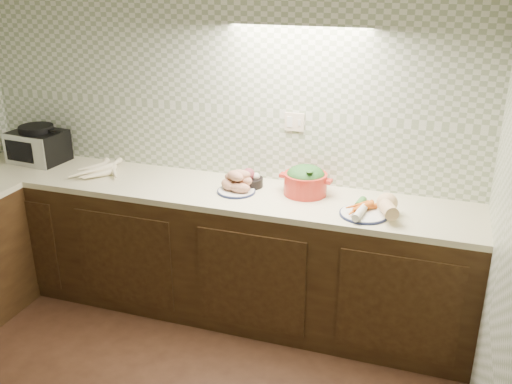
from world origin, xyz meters
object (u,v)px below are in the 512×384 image
(parsnip_pile, at_px, (110,169))
(sweet_potato_plate, at_px, (237,183))
(veg_plate, at_px, (375,207))
(toaster_oven, at_px, (38,145))
(dutch_oven, at_px, (305,180))
(onion_bowl, at_px, (251,180))

(parsnip_pile, relative_size, sweet_potato_plate, 1.59)
(veg_plate, bearing_deg, sweet_potato_plate, 174.85)
(toaster_oven, distance_m, parsnip_pile, 0.66)
(veg_plate, bearing_deg, parsnip_pile, 176.06)
(parsnip_pile, bearing_deg, veg_plate, -3.94)
(dutch_oven, bearing_deg, toaster_oven, -175.59)
(toaster_oven, relative_size, veg_plate, 1.13)
(parsnip_pile, bearing_deg, onion_bowl, 4.20)
(toaster_oven, relative_size, dutch_oven, 1.18)
(sweet_potato_plate, distance_m, dutch_oven, 0.44)
(onion_bowl, bearing_deg, veg_plate, -13.58)
(toaster_oven, bearing_deg, dutch_oven, 4.94)
(dutch_oven, bearing_deg, onion_bowl, -178.14)
(parsnip_pile, xyz_separation_m, dutch_oven, (1.40, 0.06, 0.07))
(parsnip_pile, xyz_separation_m, sweet_potato_plate, (0.98, -0.05, 0.03))
(sweet_potato_plate, bearing_deg, onion_bowl, 67.83)
(sweet_potato_plate, height_order, veg_plate, sweet_potato_plate)
(dutch_oven, bearing_deg, parsnip_pile, -173.11)
(toaster_oven, xyz_separation_m, dutch_oven, (2.05, -0.00, -0.03))
(toaster_oven, height_order, onion_bowl, toaster_oven)
(sweet_potato_plate, bearing_deg, parsnip_pile, 177.19)
(parsnip_pile, bearing_deg, toaster_oven, 174.50)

